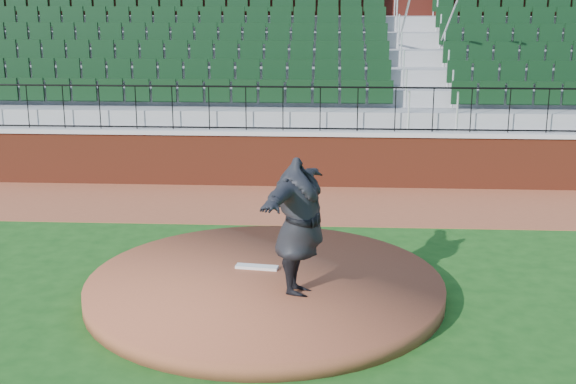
# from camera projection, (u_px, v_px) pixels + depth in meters

# --- Properties ---
(ground) EXTENTS (90.00, 90.00, 0.00)m
(ground) POSITION_uv_depth(u_px,v_px,m) (282.00, 304.00, 11.19)
(ground) COLOR #174914
(ground) RESTS_ON ground
(warning_track) EXTENTS (34.00, 3.20, 0.01)m
(warning_track) POSITION_uv_depth(u_px,v_px,m) (298.00, 203.00, 16.40)
(warning_track) COLOR brown
(warning_track) RESTS_ON ground
(field_wall) EXTENTS (34.00, 0.35, 1.20)m
(field_wall) POSITION_uv_depth(u_px,v_px,m) (301.00, 160.00, 17.79)
(field_wall) COLOR maroon
(field_wall) RESTS_ON ground
(wall_cap) EXTENTS (34.00, 0.45, 0.10)m
(wall_cap) POSITION_uv_depth(u_px,v_px,m) (301.00, 133.00, 17.62)
(wall_cap) COLOR #B7B7B7
(wall_cap) RESTS_ON field_wall
(wall_railing) EXTENTS (34.00, 0.05, 1.00)m
(wall_railing) POSITION_uv_depth(u_px,v_px,m) (302.00, 109.00, 17.48)
(wall_railing) COLOR black
(wall_railing) RESTS_ON wall_cap
(seating_stands) EXTENTS (34.00, 5.10, 4.60)m
(seating_stands) POSITION_uv_depth(u_px,v_px,m) (306.00, 74.00, 19.98)
(seating_stands) COLOR gray
(seating_stands) RESTS_ON ground
(concourse_wall) EXTENTS (34.00, 0.50, 5.50)m
(concourse_wall) POSITION_uv_depth(u_px,v_px,m) (309.00, 48.00, 22.56)
(concourse_wall) COLOR maroon
(concourse_wall) RESTS_ON ground
(pitchers_mound) EXTENTS (5.34, 5.34, 0.25)m
(pitchers_mound) POSITION_uv_depth(u_px,v_px,m) (265.00, 287.00, 11.50)
(pitchers_mound) COLOR brown
(pitchers_mound) RESTS_ON ground
(pitching_rubber) EXTENTS (0.68, 0.25, 0.04)m
(pitching_rubber) POSITION_uv_depth(u_px,v_px,m) (257.00, 267.00, 11.91)
(pitching_rubber) COLOR silver
(pitching_rubber) RESTS_ON pitchers_mound
(pitcher) EXTENTS (1.22, 2.53, 1.99)m
(pitcher) POSITION_uv_depth(u_px,v_px,m) (299.00, 227.00, 10.70)
(pitcher) COLOR black
(pitcher) RESTS_ON pitchers_mound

